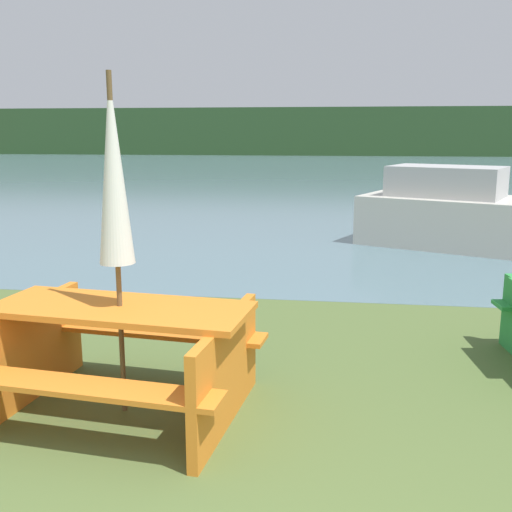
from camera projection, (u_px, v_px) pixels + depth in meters
name	position (u px, v px, depth m)	size (l,w,h in m)	color
water	(331.00, 170.00, 31.40)	(60.00, 50.00, 0.00)	slate
far_treeline	(335.00, 132.00, 50.39)	(80.00, 1.60, 4.00)	#284723
picnic_table_orange	(122.00, 348.00, 4.25)	(1.96, 1.57, 0.79)	orange
umbrella_white	(113.00, 173.00, 3.99)	(0.24, 0.24, 2.37)	brown
boat	(482.00, 217.00, 10.28)	(4.59, 3.27, 1.39)	beige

